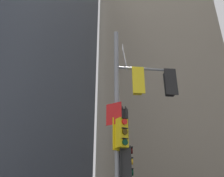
% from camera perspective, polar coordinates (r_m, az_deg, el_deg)
% --- Properties ---
extents(building_mid_block, '(16.15, 16.15, 54.17)m').
position_cam_1_polar(building_mid_block, '(41.97, 12.27, 12.23)').
color(building_mid_block, tan).
rests_on(building_mid_block, ground).
extents(signal_pole_assembly, '(2.56, 2.53, 8.70)m').
position_cam_1_polar(signal_pole_assembly, '(8.71, 4.53, -7.44)').
color(signal_pole_assembly, gray).
rests_on(signal_pole_assembly, ground).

